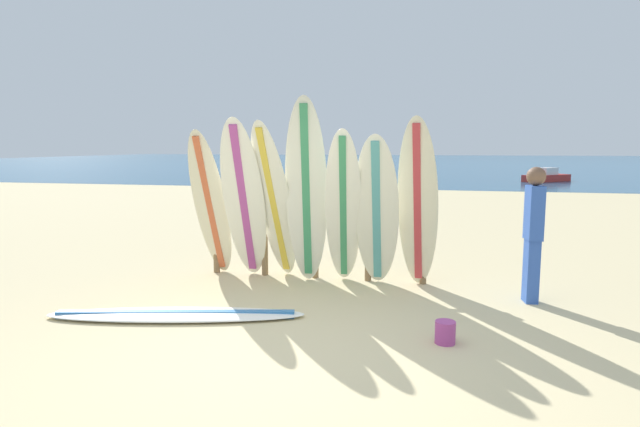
% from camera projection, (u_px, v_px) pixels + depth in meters
% --- Properties ---
extents(ground_plane, '(120.00, 120.00, 0.00)m').
position_uv_depth(ground_plane, '(277.00, 356.00, 4.63)').
color(ground_plane, beige).
extents(ocean_water, '(120.00, 80.00, 0.01)m').
position_uv_depth(ocean_water, '(424.00, 161.00, 60.78)').
color(ocean_water, '#1E5984').
rests_on(ocean_water, ground).
extents(surfboard_rack, '(3.08, 0.09, 1.12)m').
position_uv_depth(surfboard_rack, '(315.00, 230.00, 7.27)').
color(surfboard_rack, olive).
rests_on(surfboard_rack, ground).
extents(surfboard_leaning_far_left, '(0.54, 0.84, 2.07)m').
position_uv_depth(surfboard_leaning_far_left, '(210.00, 205.00, 7.24)').
color(surfboard_leaning_far_left, beige).
rests_on(surfboard_leaning_far_left, ground).
extents(surfboard_leaning_left, '(0.65, 1.03, 2.22)m').
position_uv_depth(surfboard_leaning_left, '(244.00, 201.00, 7.01)').
color(surfboard_leaning_left, white).
rests_on(surfboard_leaning_left, ground).
extents(surfboard_leaning_center_left, '(0.60, 1.05, 2.18)m').
position_uv_depth(surfboard_leaning_center_left, '(274.00, 203.00, 7.00)').
color(surfboard_leaning_center_left, silver).
rests_on(surfboard_leaning_center_left, ground).
extents(surfboard_leaning_center, '(0.63, 0.66, 2.48)m').
position_uv_depth(surfboard_leaning_center, '(306.00, 192.00, 6.85)').
color(surfboard_leaning_center, silver).
rests_on(surfboard_leaning_center, ground).
extents(surfboard_leaning_center_right, '(0.60, 1.04, 2.07)m').
position_uv_depth(surfboard_leaning_center_right, '(343.00, 209.00, 6.73)').
color(surfboard_leaning_center_right, white).
rests_on(surfboard_leaning_center_right, ground).
extents(surfboard_leaning_right, '(0.59, 0.80, 2.00)m').
position_uv_depth(surfboard_leaning_right, '(377.00, 212.00, 6.68)').
color(surfboard_leaning_right, silver).
rests_on(surfboard_leaning_right, ground).
extents(surfboard_leaning_far_right, '(0.59, 0.64, 2.22)m').
position_uv_depth(surfboard_leaning_far_right, '(418.00, 204.00, 6.67)').
color(surfboard_leaning_far_right, beige).
rests_on(surfboard_leaning_far_right, ground).
extents(surfboard_lying_on_sand, '(2.84, 1.12, 0.08)m').
position_uv_depth(surfboard_lying_on_sand, '(176.00, 315.00, 5.65)').
color(surfboard_lying_on_sand, white).
rests_on(surfboard_lying_on_sand, ground).
extents(beachgoer_standing, '(0.22, 0.28, 1.61)m').
position_uv_depth(beachgoer_standing, '(533.00, 229.00, 6.11)').
color(beachgoer_standing, '#3359B2').
rests_on(beachgoer_standing, ground).
extents(small_boat_offshore, '(2.65, 2.63, 0.71)m').
position_uv_depth(small_boat_offshore, '(546.00, 177.00, 26.86)').
color(small_boat_offshore, '#B22D28').
rests_on(small_boat_offshore, ocean_water).
extents(sand_bucket, '(0.19, 0.19, 0.21)m').
position_uv_depth(sand_bucket, '(445.00, 332.00, 4.91)').
color(sand_bucket, '#A53F8C').
rests_on(sand_bucket, ground).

